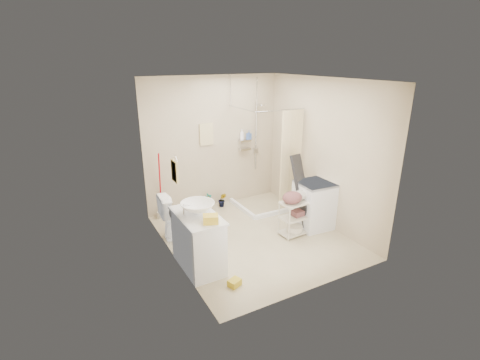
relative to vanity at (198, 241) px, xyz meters
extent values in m
plane|color=#C6BA94|center=(1.16, 0.39, -0.42)|extent=(3.20, 3.20, 0.00)
cube|color=silver|center=(1.16, 0.39, 2.18)|extent=(2.80, 3.20, 0.04)
cube|color=#C3B497|center=(1.16, 1.99, 0.88)|extent=(2.80, 0.04, 2.60)
cube|color=#C3B497|center=(1.16, -1.21, 0.88)|extent=(2.80, 0.04, 2.60)
cube|color=#C3B497|center=(-0.24, 0.39, 0.88)|extent=(0.04, 3.20, 2.60)
cube|color=#C3B497|center=(2.56, 0.39, 0.88)|extent=(0.04, 3.20, 2.60)
cube|color=white|center=(0.00, 0.00, 0.00)|extent=(0.54, 0.95, 0.83)
imported|color=white|center=(0.03, 0.04, 0.50)|extent=(0.57, 0.57, 0.17)
cube|color=yellow|center=(0.07, -0.32, 0.47)|extent=(0.24, 0.22, 0.11)
cube|color=gold|center=(0.24, -0.66, -0.35)|extent=(0.29, 0.26, 0.13)
imported|color=white|center=(0.12, 1.01, -0.03)|extent=(0.78, 0.48, 0.77)
imported|color=brown|center=(0.95, 1.81, -0.25)|extent=(0.20, 0.17, 0.33)
imported|color=brown|center=(1.24, 1.79, -0.26)|extent=(0.21, 0.20, 0.30)
cube|color=beige|center=(1.01, 1.97, 1.08)|extent=(0.28, 0.03, 0.42)
imported|color=white|center=(1.77, 1.93, 1.01)|extent=(0.08, 0.08, 0.21)
imported|color=#3A5AA1|center=(1.91, 1.89, 1.00)|extent=(0.11, 0.11, 0.18)
cube|color=silver|center=(2.30, 0.22, 0.01)|extent=(0.61, 0.63, 0.84)
camera|label=1|loc=(-1.57, -4.16, 2.49)|focal=26.00mm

